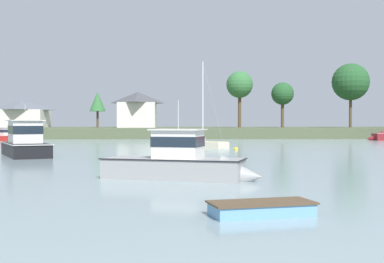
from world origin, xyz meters
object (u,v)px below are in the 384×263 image
at_px(cruiser_red, 1,138).
at_px(mooring_buoy_yellow, 236,149).
at_px(sailboat_cream, 199,145).
at_px(cruiser_black, 24,147).
at_px(dinghy_skyblue, 261,211).
at_px(cruiser_grey, 187,168).

height_order(cruiser_red, mooring_buoy_yellow, cruiser_red).
xyz_separation_m(cruiser_red, sailboat_cream, (29.10, -20.87, -0.22)).
bearing_deg(cruiser_red, cruiser_black, -67.66).
bearing_deg(dinghy_skyblue, mooring_buoy_yellow, 84.18).
bearing_deg(cruiser_grey, dinghy_skyblue, -77.92).
xyz_separation_m(sailboat_cream, mooring_buoy_yellow, (3.46, -5.57, -0.13)).
relative_size(cruiser_grey, cruiser_black, 0.81).
xyz_separation_m(cruiser_red, dinghy_skyblue, (29.05, -60.83, -0.28)).
height_order(sailboat_cream, mooring_buoy_yellow, sailboat_cream).
relative_size(cruiser_grey, sailboat_cream, 0.79).
bearing_deg(mooring_buoy_yellow, sailboat_cream, 121.80).
bearing_deg(mooring_buoy_yellow, dinghy_skyblue, -95.82).
relative_size(cruiser_red, sailboat_cream, 0.70).
bearing_deg(sailboat_cream, cruiser_black, -138.74).
height_order(cruiser_grey, sailboat_cream, sailboat_cream).
xyz_separation_m(cruiser_grey, cruiser_red, (-27.12, 51.78, -0.10)).
bearing_deg(cruiser_red, mooring_buoy_yellow, -39.08).
xyz_separation_m(cruiser_red, cruiser_black, (14.01, -34.10, 0.28)).
relative_size(dinghy_skyblue, mooring_buoy_yellow, 6.54).
distance_m(cruiser_red, cruiser_black, 36.87).
relative_size(sailboat_cream, mooring_buoy_yellow, 20.30).
bearing_deg(dinghy_skyblue, cruiser_grey, 102.08).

